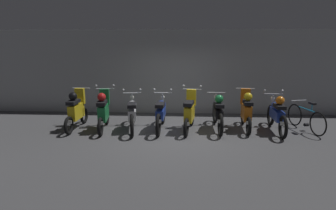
{
  "coord_description": "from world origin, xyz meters",
  "views": [
    {
      "loc": [
        0.19,
        -7.65,
        2.61
      ],
      "look_at": [
        -0.21,
        0.57,
        0.75
      ],
      "focal_mm": 30.81,
      "sensor_mm": 36.0,
      "label": 1
    }
  ],
  "objects_px": {
    "motorbike_slot_1": "(103,111)",
    "motorbike_slot_4": "(190,113)",
    "motorbike_slot_0": "(77,110)",
    "motorbike_slot_7": "(277,114)",
    "motorbike_slot_6": "(246,111)",
    "bicycle": "(306,118)",
    "motorbike_slot_2": "(132,113)",
    "motorbike_slot_3": "(161,113)",
    "motorbike_slot_5": "(218,112)"
  },
  "relations": [
    {
      "from": "motorbike_slot_5",
      "to": "bicycle",
      "type": "bearing_deg",
      "value": 0.44
    },
    {
      "from": "motorbike_slot_6",
      "to": "bicycle",
      "type": "relative_size",
      "value": 1.0
    },
    {
      "from": "motorbike_slot_4",
      "to": "bicycle",
      "type": "relative_size",
      "value": 0.99
    },
    {
      "from": "motorbike_slot_3",
      "to": "motorbike_slot_6",
      "type": "height_order",
      "value": "motorbike_slot_6"
    },
    {
      "from": "motorbike_slot_5",
      "to": "motorbike_slot_7",
      "type": "relative_size",
      "value": 1.0
    },
    {
      "from": "motorbike_slot_1",
      "to": "bicycle",
      "type": "distance_m",
      "value": 5.95
    },
    {
      "from": "motorbike_slot_1",
      "to": "motorbike_slot_4",
      "type": "height_order",
      "value": "same"
    },
    {
      "from": "motorbike_slot_6",
      "to": "motorbike_slot_0",
      "type": "bearing_deg",
      "value": -178.1
    },
    {
      "from": "bicycle",
      "to": "motorbike_slot_2",
      "type": "bearing_deg",
      "value": -178.13
    },
    {
      "from": "motorbike_slot_1",
      "to": "motorbike_slot_2",
      "type": "height_order",
      "value": "motorbike_slot_1"
    },
    {
      "from": "motorbike_slot_7",
      "to": "bicycle",
      "type": "height_order",
      "value": "motorbike_slot_7"
    },
    {
      "from": "motorbike_slot_3",
      "to": "motorbike_slot_4",
      "type": "bearing_deg",
      "value": -4.35
    },
    {
      "from": "motorbike_slot_0",
      "to": "motorbike_slot_2",
      "type": "xyz_separation_m",
      "value": [
        1.68,
        -0.03,
        -0.07
      ]
    },
    {
      "from": "motorbike_slot_0",
      "to": "motorbike_slot_1",
      "type": "bearing_deg",
      "value": -5.84
    },
    {
      "from": "motorbike_slot_3",
      "to": "motorbike_slot_6",
      "type": "xyz_separation_m",
      "value": [
        2.52,
        0.13,
        0.07
      ]
    },
    {
      "from": "motorbike_slot_2",
      "to": "motorbike_slot_7",
      "type": "bearing_deg",
      "value": 0.27
    },
    {
      "from": "motorbike_slot_7",
      "to": "motorbike_slot_4",
      "type": "bearing_deg",
      "value": -179.7
    },
    {
      "from": "motorbike_slot_0",
      "to": "motorbike_slot_6",
      "type": "height_order",
      "value": "same"
    },
    {
      "from": "motorbike_slot_1",
      "to": "bicycle",
      "type": "xyz_separation_m",
      "value": [
        5.94,
        0.22,
        -0.21
      ]
    },
    {
      "from": "motorbike_slot_2",
      "to": "motorbike_slot_3",
      "type": "bearing_deg",
      "value": 4.79
    },
    {
      "from": "motorbike_slot_2",
      "to": "motorbike_slot_3",
      "type": "xyz_separation_m",
      "value": [
        0.85,
        0.07,
        0.0
      ]
    },
    {
      "from": "motorbike_slot_3",
      "to": "motorbike_slot_4",
      "type": "distance_m",
      "value": 0.85
    },
    {
      "from": "motorbike_slot_1",
      "to": "motorbike_slot_7",
      "type": "bearing_deg",
      "value": 0.81
    },
    {
      "from": "motorbike_slot_6",
      "to": "bicycle",
      "type": "distance_m",
      "value": 1.75
    },
    {
      "from": "motorbike_slot_2",
      "to": "motorbike_slot_6",
      "type": "height_order",
      "value": "motorbike_slot_6"
    },
    {
      "from": "motorbike_slot_0",
      "to": "motorbike_slot_3",
      "type": "distance_m",
      "value": 2.52
    },
    {
      "from": "motorbike_slot_4",
      "to": "motorbike_slot_3",
      "type": "bearing_deg",
      "value": 175.65
    },
    {
      "from": "motorbike_slot_2",
      "to": "motorbike_slot_4",
      "type": "relative_size",
      "value": 1.16
    },
    {
      "from": "motorbike_slot_2",
      "to": "motorbike_slot_6",
      "type": "relative_size",
      "value": 1.15
    },
    {
      "from": "motorbike_slot_4",
      "to": "motorbike_slot_6",
      "type": "relative_size",
      "value": 0.99
    },
    {
      "from": "motorbike_slot_3",
      "to": "motorbike_slot_2",
      "type": "bearing_deg",
      "value": -175.21
    },
    {
      "from": "motorbike_slot_1",
      "to": "motorbike_slot_3",
      "type": "height_order",
      "value": "motorbike_slot_1"
    },
    {
      "from": "motorbike_slot_2",
      "to": "motorbike_slot_6",
      "type": "bearing_deg",
      "value": 3.42
    },
    {
      "from": "motorbike_slot_4",
      "to": "motorbike_slot_7",
      "type": "distance_m",
      "value": 2.52
    },
    {
      "from": "bicycle",
      "to": "motorbike_slot_0",
      "type": "bearing_deg",
      "value": -178.88
    },
    {
      "from": "motorbike_slot_1",
      "to": "motorbike_slot_7",
      "type": "height_order",
      "value": "motorbike_slot_1"
    },
    {
      "from": "motorbike_slot_0",
      "to": "motorbike_slot_7",
      "type": "distance_m",
      "value": 5.88
    },
    {
      "from": "motorbike_slot_7",
      "to": "motorbike_slot_2",
      "type": "bearing_deg",
      "value": -179.73
    },
    {
      "from": "motorbike_slot_1",
      "to": "bicycle",
      "type": "bearing_deg",
      "value": 2.11
    },
    {
      "from": "motorbike_slot_0",
      "to": "motorbike_slot_1",
      "type": "distance_m",
      "value": 0.84
    },
    {
      "from": "motorbike_slot_4",
      "to": "motorbike_slot_7",
      "type": "relative_size",
      "value": 0.86
    },
    {
      "from": "motorbike_slot_5",
      "to": "motorbike_slot_6",
      "type": "distance_m",
      "value": 0.84
    },
    {
      "from": "motorbike_slot_0",
      "to": "motorbike_slot_7",
      "type": "relative_size",
      "value": 0.86
    },
    {
      "from": "motorbike_slot_0",
      "to": "motorbike_slot_5",
      "type": "xyz_separation_m",
      "value": [
        4.2,
        0.11,
        -0.04
      ]
    },
    {
      "from": "bicycle",
      "to": "motorbike_slot_4",
      "type": "bearing_deg",
      "value": -177.32
    },
    {
      "from": "motorbike_slot_2",
      "to": "motorbike_slot_5",
      "type": "distance_m",
      "value": 2.53
    },
    {
      "from": "motorbike_slot_1",
      "to": "motorbike_slot_6",
      "type": "relative_size",
      "value": 1.0
    },
    {
      "from": "motorbike_slot_3",
      "to": "motorbike_slot_4",
      "type": "relative_size",
      "value": 1.17
    },
    {
      "from": "motorbike_slot_1",
      "to": "motorbike_slot_7",
      "type": "relative_size",
      "value": 0.86
    },
    {
      "from": "motorbike_slot_2",
      "to": "motorbike_slot_6",
      "type": "distance_m",
      "value": 3.38
    }
  ]
}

